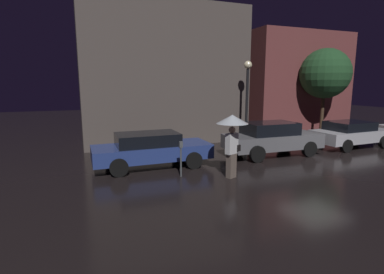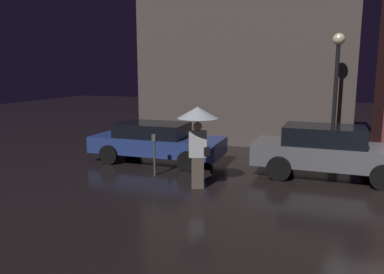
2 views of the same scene
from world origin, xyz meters
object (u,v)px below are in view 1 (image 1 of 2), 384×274
object	(u,v)px
parking_meter	(181,155)
street_lamp_near	(247,88)
pedestrian_with_umbrella	(232,129)
parked_car_silver	(351,133)
parked_car_grey	(272,138)
parked_car_blue	(151,149)

from	to	relation	value
parking_meter	street_lamp_near	bearing A→B (deg)	38.96
pedestrian_with_umbrella	parked_car_silver	bearing A→B (deg)	-6.25
parked_car_grey	pedestrian_with_umbrella	xyz separation A→B (m)	(-3.31, -2.30, 0.93)
parked_car_blue	parked_car_silver	world-z (taller)	parked_car_blue
parking_meter	street_lamp_near	size ratio (longest dim) A/B	0.29
parked_car_blue	parking_meter	distance (m)	1.76
pedestrian_with_umbrella	street_lamp_near	distance (m)	6.12
parked_car_grey	parking_meter	bearing A→B (deg)	-160.47
parked_car_grey	parking_meter	distance (m)	5.15
parked_car_blue	parking_meter	bearing A→B (deg)	-67.43
parked_car_blue	parking_meter	xyz separation A→B (m)	(0.68, -1.62, 0.06)
parked_car_blue	pedestrian_with_umbrella	size ratio (longest dim) A/B	2.07
parking_meter	parked_car_grey	bearing A→B (deg)	17.73
parked_car_grey	parking_meter	xyz separation A→B (m)	(-4.90, -1.57, -0.02)
street_lamp_near	parked_car_blue	bearing A→B (deg)	-156.62
parked_car_blue	street_lamp_near	bearing A→B (deg)	23.29
parked_car_blue	parking_meter	size ratio (longest dim) A/B	3.61
parked_car_silver	street_lamp_near	size ratio (longest dim) A/B	0.96
parked_car_silver	street_lamp_near	bearing A→B (deg)	150.31
parking_meter	parked_car_blue	bearing A→B (deg)	112.65
parked_car_blue	parked_car_grey	world-z (taller)	parked_car_grey
parked_car_grey	street_lamp_near	xyz separation A→B (m)	(0.19, 2.55, 2.22)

